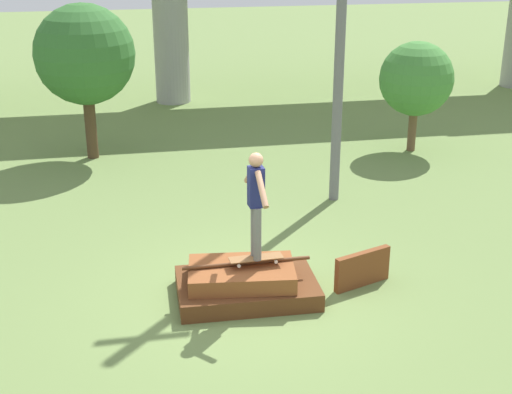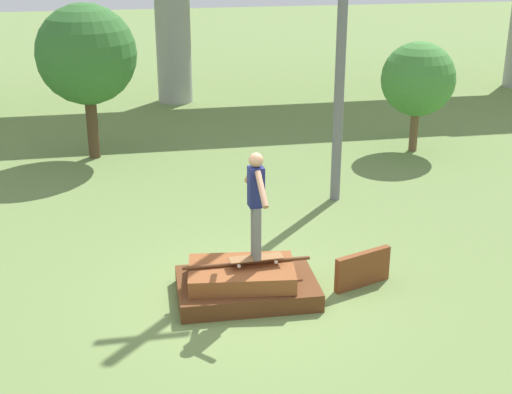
{
  "view_description": "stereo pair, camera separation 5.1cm",
  "coord_description": "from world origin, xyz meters",
  "px_view_note": "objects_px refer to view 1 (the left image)",
  "views": [
    {
      "loc": [
        -1.74,
        -9.59,
        5.41
      ],
      "look_at": [
        0.13,
        -0.07,
        1.67
      ],
      "focal_mm": 50.0,
      "sensor_mm": 36.0,
      "label": 1
    },
    {
      "loc": [
        -1.69,
        -9.6,
        5.41
      ],
      "look_at": [
        0.13,
        -0.07,
        1.67
      ],
      "focal_mm": 50.0,
      "sensor_mm": 36.0,
      "label": 2
    }
  ],
  "objects_px": {
    "skater": "(256,198)",
    "tree_behind_left": "(416,79)",
    "skateboard": "(256,258)",
    "tree_behind_right": "(85,55)"
  },
  "relations": [
    {
      "from": "skateboard",
      "to": "tree_behind_right",
      "type": "relative_size",
      "value": 0.22
    },
    {
      "from": "skateboard",
      "to": "tree_behind_right",
      "type": "bearing_deg",
      "value": 108.61
    },
    {
      "from": "skater",
      "to": "tree_behind_left",
      "type": "bearing_deg",
      "value": 51.64
    },
    {
      "from": "tree_behind_left",
      "to": "skateboard",
      "type": "bearing_deg",
      "value": -128.36
    },
    {
      "from": "skater",
      "to": "tree_behind_left",
      "type": "xyz_separation_m",
      "value": [
        5.33,
        6.74,
        0.18
      ]
    },
    {
      "from": "skater",
      "to": "tree_behind_right",
      "type": "xyz_separation_m",
      "value": [
        -2.59,
        7.69,
        0.87
      ]
    },
    {
      "from": "skateboard",
      "to": "tree_behind_left",
      "type": "height_order",
      "value": "tree_behind_left"
    },
    {
      "from": "tree_behind_left",
      "to": "skater",
      "type": "bearing_deg",
      "value": -128.36
    },
    {
      "from": "skater",
      "to": "tree_behind_left",
      "type": "height_order",
      "value": "tree_behind_left"
    },
    {
      "from": "skateboard",
      "to": "tree_behind_left",
      "type": "xyz_separation_m",
      "value": [
        5.33,
        6.74,
        1.15
      ]
    }
  ]
}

